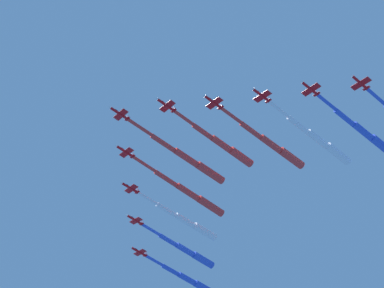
% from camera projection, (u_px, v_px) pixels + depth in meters
% --- Properties ---
extents(jet_lead, '(18.33, 60.32, 4.51)m').
position_uv_depth(jet_lead, '(188.00, 159.00, 229.81)').
color(jet_lead, red).
extents(jet_port_inner, '(16.72, 52.01, 4.48)m').
position_uv_depth(jet_port_inner, '(223.00, 145.00, 227.74)').
color(jet_port_inner, red).
extents(jet_starboard_inner, '(18.96, 60.09, 4.48)m').
position_uv_depth(jet_starboard_inner, '(190.00, 193.00, 241.24)').
color(jet_starboard_inner, red).
extents(jet_port_mid, '(17.25, 55.30, 4.52)m').
position_uv_depth(jet_port_mid, '(272.00, 145.00, 224.56)').
color(jet_port_mid, red).
extents(jet_starboard_mid, '(16.43, 54.43, 4.47)m').
position_uv_depth(jet_starboard_mid, '(187.00, 221.00, 249.61)').
color(jet_starboard_mid, red).
extents(jet_port_outer, '(17.89, 56.54, 4.55)m').
position_uv_depth(jet_port_outer, '(319.00, 140.00, 223.53)').
color(jet_port_outer, red).
extents(jet_starboard_outer, '(17.15, 52.80, 4.55)m').
position_uv_depth(jet_starboard_outer, '(186.00, 250.00, 260.48)').
color(jet_starboard_outer, red).
extents(jet_trail_port, '(17.11, 54.60, 4.45)m').
position_uv_depth(jet_trail_port, '(364.00, 132.00, 221.40)').
color(jet_trail_port, red).
extents(jet_trail_starboard, '(16.74, 52.24, 4.44)m').
position_uv_depth(jet_trail_starboard, '(188.00, 279.00, 269.76)').
color(jet_trail_starboard, red).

